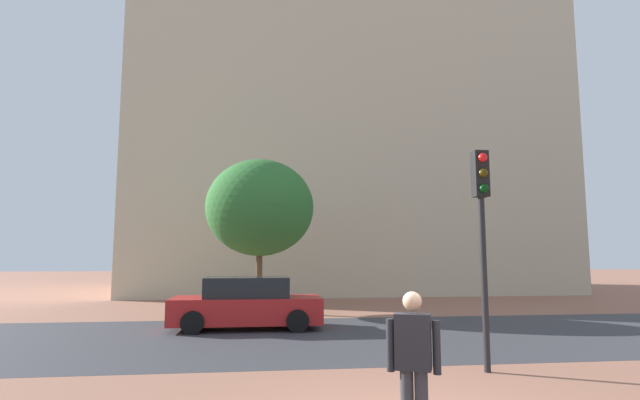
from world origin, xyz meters
TOP-DOWN VIEW (x-y plane):
  - ground_plane at (0.00, 10.00)m, footprint 120.00×120.00m
  - street_asphalt_strip at (0.00, 7.51)m, footprint 120.00×7.61m
  - landmark_building at (3.80, 26.40)m, footprint 25.63×14.47m
  - person_skater at (-0.17, -0.26)m, footprint 0.57×0.39m
  - car_red at (-2.27, 9.18)m, footprint 4.40×2.05m
  - traffic_light_pole at (2.31, 3.09)m, footprint 0.28×0.34m
  - tree_curb_far at (-1.93, 13.44)m, footprint 4.22×4.22m

SIDE VIEW (x-z plane):
  - ground_plane at x=0.00m, z-range 0.00..0.00m
  - street_asphalt_strip at x=0.00m, z-range 0.00..0.00m
  - car_red at x=-2.27m, z-range -0.04..1.48m
  - person_skater at x=-0.17m, z-range 0.10..1.83m
  - traffic_light_pole at x=2.31m, z-range 0.85..5.02m
  - tree_curb_far at x=-1.93m, z-range 1.07..7.01m
  - landmark_building at x=3.80m, z-range -6.80..28.80m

